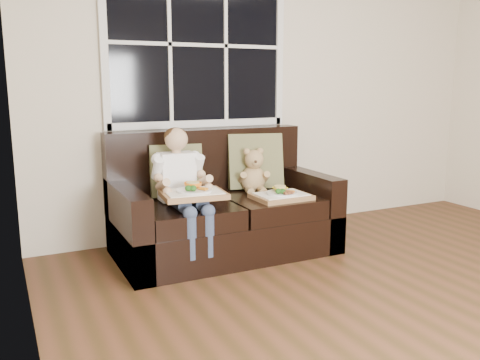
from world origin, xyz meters
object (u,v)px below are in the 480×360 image
teddy_bear (254,173)px  child (181,178)px  loveseat (221,213)px  tray_left (193,193)px  tray_right (281,195)px

teddy_bear → child: bearing=-150.6°
loveseat → teddy_bear: (0.32, 0.05, 0.29)m
tray_left → tray_right: 0.75m
teddy_bear → tray_left: 0.78m
child → teddy_bear: bearing=13.6°
tray_left → tray_right: bearing=8.5°
child → tray_left: child is taller
loveseat → child: bearing=-162.3°
teddy_bear → loveseat: bearing=-155.6°
loveseat → teddy_bear: loveseat is taller
child → tray_left: size_ratio=1.83×
tray_left → child: bearing=99.7°
loveseat → child: 0.52m
loveseat → tray_right: loveseat is taller
loveseat → child: (-0.37, -0.12, 0.34)m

